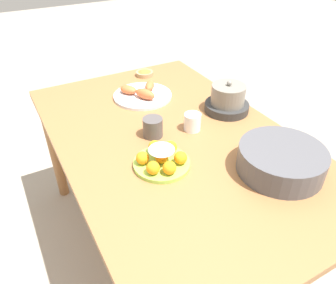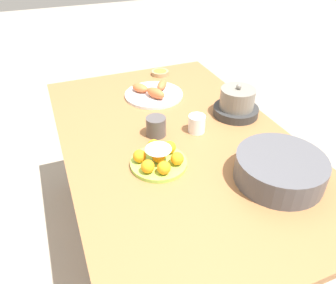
# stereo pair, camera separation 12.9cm
# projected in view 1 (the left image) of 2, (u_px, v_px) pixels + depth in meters

# --- Properties ---
(ground_plane) EXTENTS (12.00, 12.00, 0.00)m
(ground_plane) POSITION_uv_depth(u_px,v_px,m) (172.00, 245.00, 1.81)
(ground_plane) COLOR #9E9384
(dining_table) EXTENTS (1.50, 0.93, 0.72)m
(dining_table) POSITION_uv_depth(u_px,v_px,m) (173.00, 152.00, 1.45)
(dining_table) COLOR #936038
(dining_table) RESTS_ON ground_plane
(cake_plate) EXTENTS (0.22, 0.22, 0.08)m
(cake_plate) POSITION_uv_depth(u_px,v_px,m) (162.00, 159.00, 1.22)
(cake_plate) COLOR #99CC4C
(cake_plate) RESTS_ON dining_table
(serving_bowl) EXTENTS (0.31, 0.31, 0.10)m
(serving_bowl) POSITION_uv_depth(u_px,v_px,m) (281.00, 159.00, 1.19)
(serving_bowl) COLOR #4C4C51
(serving_bowl) RESTS_ON dining_table
(sauce_bowl) EXTENTS (0.10, 0.10, 0.02)m
(sauce_bowl) POSITION_uv_depth(u_px,v_px,m) (145.00, 73.00, 1.91)
(sauce_bowl) COLOR tan
(sauce_bowl) RESTS_ON dining_table
(seafood_platter) EXTENTS (0.30, 0.30, 0.06)m
(seafood_platter) POSITION_uv_depth(u_px,v_px,m) (142.00, 94.00, 1.69)
(seafood_platter) COLOR silver
(seafood_platter) RESTS_ON dining_table
(cup_near) EXTENTS (0.08, 0.08, 0.08)m
(cup_near) POSITION_uv_depth(u_px,v_px,m) (153.00, 127.00, 1.38)
(cup_near) COLOR #4C4747
(cup_near) RESTS_ON dining_table
(cup_far) EXTENTS (0.07, 0.07, 0.08)m
(cup_far) POSITION_uv_depth(u_px,v_px,m) (192.00, 122.00, 1.42)
(cup_far) COLOR white
(cup_far) RESTS_ON dining_table
(warming_pot) EXTENTS (0.21, 0.21, 0.16)m
(warming_pot) POSITION_uv_depth(u_px,v_px,m) (227.00, 100.00, 1.55)
(warming_pot) COLOR #2D2D2D
(warming_pot) RESTS_ON dining_table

